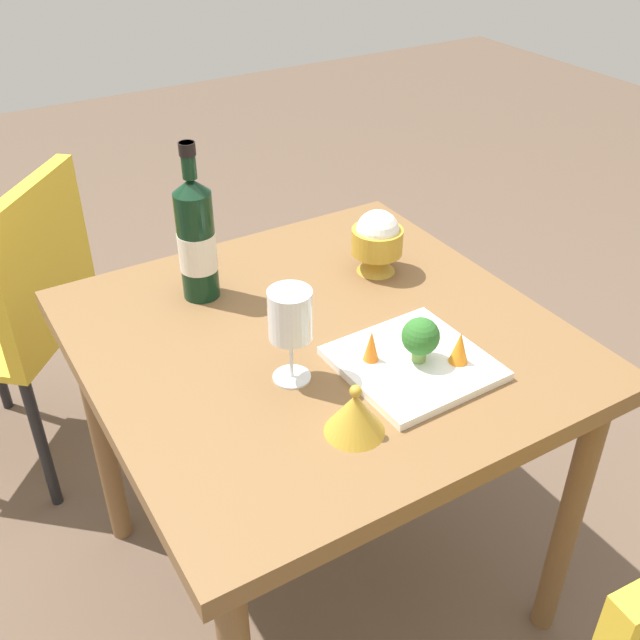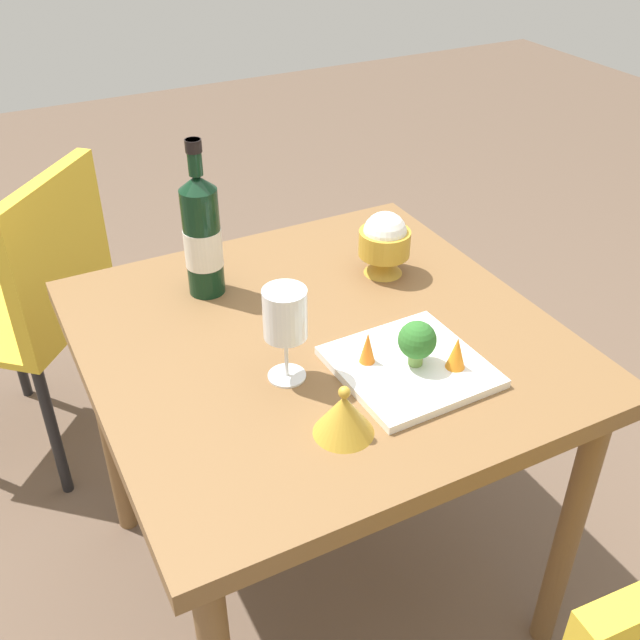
% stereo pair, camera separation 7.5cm
% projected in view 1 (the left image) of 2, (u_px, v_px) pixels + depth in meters
% --- Properties ---
extents(ground_plane, '(8.00, 8.00, 0.00)m').
position_uv_depth(ground_plane, '(320.00, 573.00, 1.83)').
color(ground_plane, brown).
extents(dining_table, '(0.87, 0.87, 0.72)m').
position_uv_depth(dining_table, '(320.00, 369.00, 1.47)').
color(dining_table, brown).
rests_on(dining_table, ground_plane).
extents(chair_near_window, '(0.56, 0.56, 0.85)m').
position_uv_depth(chair_near_window, '(24.00, 302.00, 1.88)').
color(chair_near_window, gold).
rests_on(chair_near_window, ground_plane).
extents(wine_bottle, '(0.08, 0.08, 0.33)m').
position_uv_depth(wine_bottle, '(196.00, 239.00, 1.47)').
color(wine_bottle, black).
rests_on(wine_bottle, dining_table).
extents(wine_glass, '(0.08, 0.08, 0.18)m').
position_uv_depth(wine_glass, '(290.00, 317.00, 1.24)').
color(wine_glass, white).
rests_on(wine_glass, dining_table).
extents(rice_bowl, '(0.11, 0.11, 0.14)m').
position_uv_depth(rice_bowl, '(377.00, 240.00, 1.58)').
color(rice_bowl, gold).
rests_on(rice_bowl, dining_table).
extents(rice_bowl_lid, '(0.10, 0.10, 0.09)m').
position_uv_depth(rice_bowl_lid, '(355.00, 413.00, 1.18)').
color(rice_bowl_lid, gold).
rests_on(rice_bowl_lid, dining_table).
extents(serving_plate, '(0.26, 0.26, 0.02)m').
position_uv_depth(serving_plate, '(413.00, 363.00, 1.33)').
color(serving_plate, white).
rests_on(serving_plate, dining_table).
extents(broccoli_floret, '(0.07, 0.07, 0.09)m').
position_uv_depth(broccoli_floret, '(421.00, 337.00, 1.30)').
color(broccoli_floret, '#729E4C').
rests_on(broccoli_floret, serving_plate).
extents(carrot_garnish_left, '(0.03, 0.03, 0.06)m').
position_uv_depth(carrot_garnish_left, '(371.00, 345.00, 1.31)').
color(carrot_garnish_left, orange).
rests_on(carrot_garnish_left, serving_plate).
extents(carrot_garnish_right, '(0.04, 0.04, 0.06)m').
position_uv_depth(carrot_garnish_right, '(460.00, 347.00, 1.31)').
color(carrot_garnish_right, orange).
rests_on(carrot_garnish_right, serving_plate).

